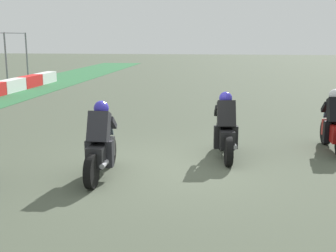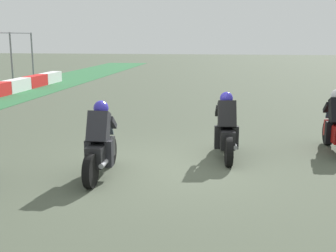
# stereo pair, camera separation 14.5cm
# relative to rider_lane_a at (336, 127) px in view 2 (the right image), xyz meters

# --- Properties ---
(ground_plane) EXTENTS (120.00, 120.00, 0.00)m
(ground_plane) POSITION_rel_rider_lane_a_xyz_m (-1.79, 3.84, -0.62)
(ground_plane) COLOR #495140
(rider_lane_a) EXTENTS (2.04, 0.54, 1.51)m
(rider_lane_a) POSITION_rel_rider_lane_a_xyz_m (0.00, 0.00, 0.00)
(rider_lane_a) COLOR black
(rider_lane_a) RESTS_ON ground_plane
(rider_lane_b) EXTENTS (2.04, 0.57, 1.51)m
(rider_lane_b) POSITION_rel_rider_lane_a_xyz_m (-0.86, 2.62, 0.00)
(rider_lane_b) COLOR black
(rider_lane_b) RESTS_ON ground_plane
(rider_lane_c) EXTENTS (2.04, 0.54, 1.51)m
(rider_lane_c) POSITION_rel_rider_lane_a_xyz_m (-2.59, 5.07, 0.00)
(rider_lane_c) COLOR black
(rider_lane_c) RESTS_ON ground_plane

